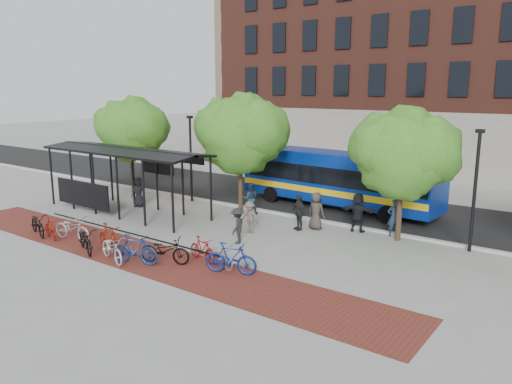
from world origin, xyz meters
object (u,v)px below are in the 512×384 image
Objects in this scene: tree_b at (242,131)px; lamp_post_right at (475,187)px; bus at (337,177)px; pedestrian_7 at (394,218)px; bike_2 at (72,228)px; bike_7 at (135,249)px; pedestrian_0 at (138,192)px; pedestrian_6 at (316,211)px; tree_a at (132,127)px; bike_8 at (165,250)px; bike_5 at (109,238)px; bike_1 at (51,228)px; pedestrian_5 at (358,212)px; bike_9 at (202,249)px; pedestrian_9 at (237,226)px; bike_0 at (38,224)px; bus_shelter at (123,158)px; tree_c at (405,151)px; bike_6 at (112,248)px; bike_4 at (86,240)px; pedestrian_3 at (250,217)px; bike_10 at (220,255)px; pedestrian_4 at (299,212)px; pedestrian_2 at (250,198)px.

lamp_post_right is (11.90, 0.25, -1.71)m from tree_b.
pedestrian_7 is at bearing -32.30° from bus.
bike_7 is at bearing -101.97° from bike_2.
pedestrian_6 is (10.54, 2.00, 0.05)m from pedestrian_0.
tree_a is at bearing 126.60° from pedestrian_0.
bike_8 is at bearing 78.75° from pedestrian_6.
bike_5 is 1.13× the size of pedestrian_7.
pedestrian_5 is at bearing -33.07° from bike_1.
bike_5 is 9.67m from pedestrian_6.
tree_b reaches higher than bike_9.
pedestrian_9 is (1.56, 4.44, 0.21)m from bike_7.
tree_a is 10.72m from bike_0.
bus_shelter is 14.77m from tree_c.
bus_shelter is at bearing -115.87° from pedestrian_9.
bike_8 is at bearing -42.61° from bike_6.
pedestrian_5 reaches higher than bike_0.
pedestrian_5 is (7.85, 9.52, 0.41)m from bike_4.
tree_b is 4.23× the size of pedestrian_3.
pedestrian_7 is (13.44, 9.65, 0.36)m from bike_0.
bike_0 is at bearing -66.16° from tree_a.
bike_10 is at bearing 5.05° from pedestrian_9.
pedestrian_9 is (-5.16, -5.12, -0.09)m from pedestrian_7.
tree_a reaches higher than pedestrian_7.
bus_shelter is 17.61m from lamp_post_right.
pedestrian_4 reaches higher than bike_6.
bike_5 is at bearing -68.70° from bike_0.
bike_1 is (-15.83, -9.42, -2.26)m from lamp_post_right.
lamp_post_right reaches higher than bike_9.
bike_8 is (-1.11, -12.24, -1.28)m from bus.
bike_6 is at bearing 49.42° from pedestrian_2.
tree_b is 6.19m from pedestrian_6.
bus_shelter is at bearing -17.04° from pedestrian_7.
bus is (3.78, 3.87, -2.64)m from tree_b.
pedestrian_3 is (5.76, 5.64, 0.20)m from bike_2.
pedestrian_3 is (11.83, -3.07, -3.47)m from tree_a.
tree_a reaches higher than bus_shelter.
bike_7 is 1.12× the size of bike_10.
bike_10 is (7.56, 1.36, -0.10)m from bike_2.
bike_5 reaches higher than bike_0.
tree_c is 6.87m from bus.
bike_5 is at bearing -136.17° from tree_c.
bike_8 reaches higher than bike_0.
pedestrian_2 is at bearing -30.10° from bike_2.
pedestrian_4 is 0.97× the size of pedestrian_7.
bus_shelter is at bearing 64.66° from bike_6.
bike_0 is at bearing 117.07° from bike_10.
pedestrian_5 is (5.04, 9.27, 0.35)m from bike_7.
bike_4 is at bearing -106.35° from bus.
pedestrian_4 reaches higher than bike_1.
bike_7 is 1.15m from bike_8.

